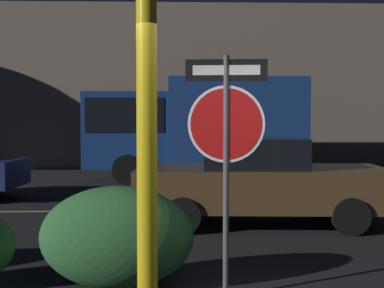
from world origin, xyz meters
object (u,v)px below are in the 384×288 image
(yellow_pole_left, at_px, (147,134))
(hedge_bush_2, at_px, (117,237))
(passing_car_3, at_px, (259,181))
(delivery_truck, at_px, (192,125))
(stop_sign, at_px, (226,128))

(yellow_pole_left, relative_size, hedge_bush_2, 2.07)
(passing_car_3, height_order, delivery_truck, delivery_truck)
(delivery_truck, bearing_deg, stop_sign, -179.95)
(passing_car_3, bearing_deg, yellow_pole_left, -13.87)
(passing_car_3, distance_m, delivery_truck, 7.14)
(stop_sign, distance_m, yellow_pole_left, 1.75)
(yellow_pole_left, relative_size, delivery_truck, 0.53)
(yellow_pole_left, bearing_deg, passing_car_3, 72.83)
(yellow_pole_left, xyz_separation_m, delivery_truck, (0.72, 12.43, -0.05))
(stop_sign, relative_size, yellow_pole_left, 0.72)
(delivery_truck, bearing_deg, passing_car_3, -172.23)
(yellow_pole_left, xyz_separation_m, passing_car_3, (1.67, 5.41, -0.97))
(hedge_bush_2, bearing_deg, yellow_pole_left, -77.43)
(stop_sign, bearing_deg, passing_car_3, 82.14)
(passing_car_3, bearing_deg, stop_sign, -10.69)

